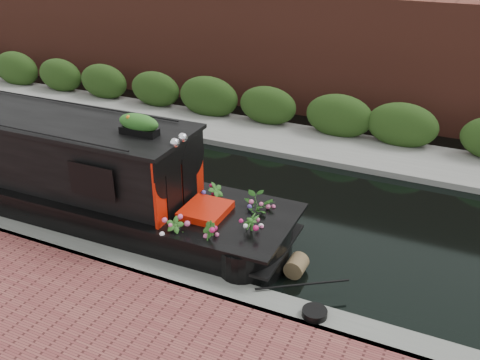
% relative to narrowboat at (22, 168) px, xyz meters
% --- Properties ---
extents(ground, '(80.00, 80.00, 0.00)m').
position_rel_narrowboat_xyz_m(ground, '(3.33, 2.03, -0.89)').
color(ground, black).
rests_on(ground, ground).
extents(near_bank_coping, '(40.00, 0.60, 0.50)m').
position_rel_narrowboat_xyz_m(near_bank_coping, '(3.33, -1.27, -0.89)').
color(near_bank_coping, slate).
rests_on(near_bank_coping, ground).
extents(far_bank_path, '(40.00, 2.40, 0.34)m').
position_rel_narrowboat_xyz_m(far_bank_path, '(3.33, 6.23, -0.89)').
color(far_bank_path, gray).
rests_on(far_bank_path, ground).
extents(far_hedge, '(40.00, 1.10, 2.80)m').
position_rel_narrowboat_xyz_m(far_hedge, '(3.33, 7.13, -0.89)').
color(far_hedge, '#244115').
rests_on(far_hedge, ground).
extents(far_brick_wall, '(40.00, 1.00, 8.00)m').
position_rel_narrowboat_xyz_m(far_brick_wall, '(3.33, 9.23, -0.89)').
color(far_brick_wall, brown).
rests_on(far_brick_wall, ground).
extents(narrowboat, '(12.80, 2.46, 2.98)m').
position_rel_narrowboat_xyz_m(narrowboat, '(0.00, 0.00, 0.00)').
color(narrowboat, black).
rests_on(narrowboat, ground).
extents(rope_fender, '(0.38, 0.44, 0.38)m').
position_rel_narrowboat_xyz_m(rope_fender, '(6.88, -0.00, -0.70)').
color(rope_fender, brown).
rests_on(rope_fender, ground).
extents(coiled_mooring_rope, '(0.42, 0.42, 0.12)m').
position_rel_narrowboat_xyz_m(coiled_mooring_rope, '(7.66, -1.30, -0.58)').
color(coiled_mooring_rope, black).
rests_on(coiled_mooring_rope, near_bank_coping).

